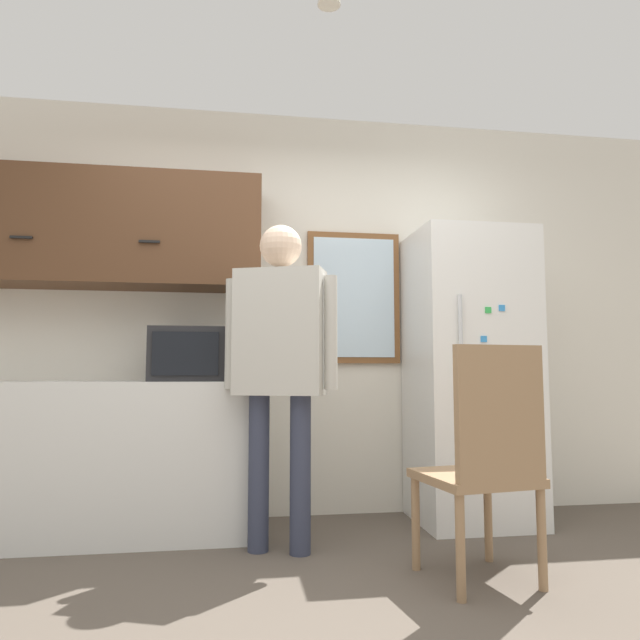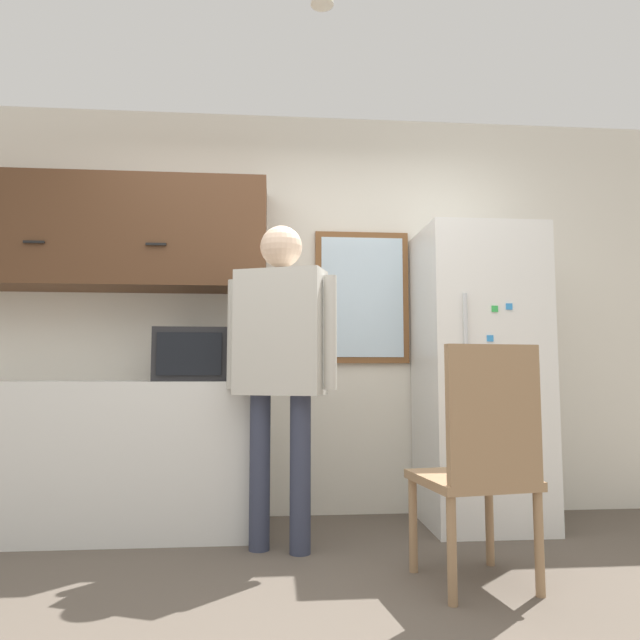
% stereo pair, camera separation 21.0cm
% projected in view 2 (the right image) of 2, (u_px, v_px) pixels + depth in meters
% --- Properties ---
extents(back_wall, '(6.00, 0.06, 2.70)m').
position_uv_depth(back_wall, '(294.00, 310.00, 3.86)').
color(back_wall, silver).
rests_on(back_wall, ground_plane).
extents(counter, '(2.01, 0.62, 0.88)m').
position_uv_depth(counter, '(92.00, 456.00, 3.34)').
color(counter, silver).
rests_on(counter, ground_plane).
extents(upper_cabinets, '(2.01, 0.40, 0.69)m').
position_uv_depth(upper_cabinets, '(106.00, 234.00, 3.59)').
color(upper_cabinets, '#51331E').
extents(microwave, '(0.51, 0.41, 0.31)m').
position_uv_depth(microwave, '(202.00, 355.00, 3.38)').
color(microwave, '#232326').
rests_on(microwave, counter).
extents(person, '(0.59, 0.37, 1.73)m').
position_uv_depth(person, '(281.00, 348.00, 3.06)').
color(person, '#33384C').
rests_on(person, ground_plane).
extents(refrigerator, '(0.71, 0.67, 1.83)m').
position_uv_depth(refrigerator, '(479.00, 375.00, 3.56)').
color(refrigerator, white).
rests_on(refrigerator, ground_plane).
extents(chair, '(0.52, 0.52, 1.05)m').
position_uv_depth(chair, '(482.00, 457.00, 2.48)').
color(chair, '#997551').
rests_on(chair, ground_plane).
extents(window, '(0.64, 0.05, 0.89)m').
position_uv_depth(window, '(362.00, 297.00, 3.86)').
color(window, brown).
extents(ceiling_light, '(0.11, 0.11, 0.01)m').
position_uv_depth(ceiling_light, '(322.00, 3.00, 2.71)').
color(ceiling_light, white).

